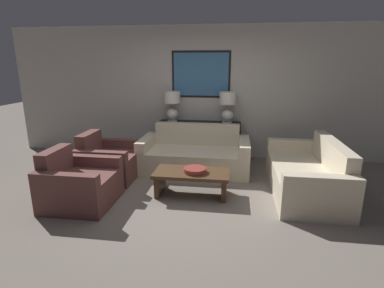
{
  "coord_description": "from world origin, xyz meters",
  "views": [
    {
      "loc": [
        0.7,
        -3.87,
        1.93
      ],
      "look_at": [
        0.03,
        0.77,
        0.65
      ],
      "focal_mm": 28.0,
      "sensor_mm": 36.0,
      "label": 1
    }
  ],
  "objects": [
    {
      "name": "couch_by_side",
      "position": [
        1.83,
        0.62,
        0.27
      ],
      "size": [
        0.94,
        1.96,
        0.81
      ],
      "color": "beige",
      "rests_on": "ground_plane"
    },
    {
      "name": "armchair_near_back_wall",
      "position": [
        -1.42,
        0.75,
        0.28
      ],
      "size": [
        0.89,
        0.9,
        0.79
      ],
      "color": "brown",
      "rests_on": "ground_plane"
    },
    {
      "name": "couch_by_back_wall",
      "position": [
        0.0,
        1.35,
        0.27
      ],
      "size": [
        1.96,
        0.94,
        0.81
      ],
      "color": "beige",
      "rests_on": "ground_plane"
    },
    {
      "name": "back_wall",
      "position": [
        0.0,
        2.3,
        1.33
      ],
      "size": [
        8.07,
        0.12,
        2.65
      ],
      "color": "beige",
      "rests_on": "ground_plane"
    },
    {
      "name": "console_table",
      "position": [
        0.0,
        2.04,
        0.39
      ],
      "size": [
        1.66,
        0.38,
        0.77
      ],
      "color": "black",
      "rests_on": "ground_plane"
    },
    {
      "name": "table_lamp_left",
      "position": [
        -0.56,
        2.04,
        1.13
      ],
      "size": [
        0.33,
        0.33,
        0.61
      ],
      "color": "silver",
      "rests_on": "console_table"
    },
    {
      "name": "decorative_bowl",
      "position": [
        0.15,
        0.22,
        0.41
      ],
      "size": [
        0.33,
        0.33,
        0.07
      ],
      "color": "#93382D",
      "rests_on": "coffee_table"
    },
    {
      "name": "coffee_table",
      "position": [
        0.1,
        0.25,
        0.27
      ],
      "size": [
        1.11,
        0.55,
        0.37
      ],
      "color": "#4C331E",
      "rests_on": "ground_plane"
    },
    {
      "name": "ground_plane",
      "position": [
        0.0,
        0.0,
        0.0
      ],
      "size": [
        20.0,
        20.0,
        0.0
      ],
      "primitive_type": "plane",
      "color": "slate"
    },
    {
      "name": "armchair_near_camera",
      "position": [
        -1.42,
        -0.25,
        0.28
      ],
      "size": [
        0.89,
        0.9,
        0.79
      ],
      "color": "brown",
      "rests_on": "ground_plane"
    },
    {
      "name": "table_lamp_right",
      "position": [
        0.56,
        2.04,
        1.13
      ],
      "size": [
        0.33,
        0.33,
        0.61
      ],
      "color": "silver",
      "rests_on": "console_table"
    }
  ]
}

